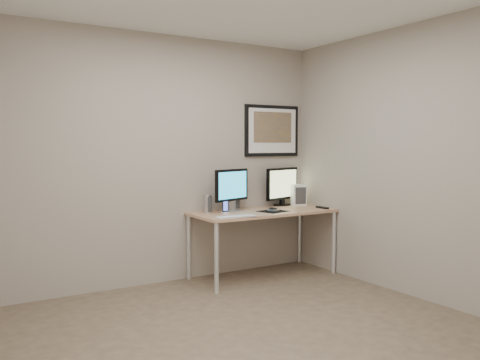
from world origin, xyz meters
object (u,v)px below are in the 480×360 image
Objects in this scene: desk at (263,217)px; speaker_right at (235,201)px; monitor_tv at (282,185)px; keyboard at (236,217)px; speaker_left at (207,204)px; phone_dock at (225,207)px; fan_unit at (299,195)px; monitor_large at (232,188)px; framed_art at (272,131)px.

desk is 8.44× the size of speaker_right.
monitor_tv is (0.46, 0.27, 0.31)m from desk.
monitor_tv is 1.15m from keyboard.
phone_dock is (0.14, -0.13, -0.03)m from speaker_left.
speaker_right is 0.75× the size of fan_unit.
desk is 0.65m from speaker_left.
fan_unit is (0.17, -0.11, -0.12)m from monitor_tv.
monitor_large reaches higher than monitor_tv.
speaker_left is 0.42m from speaker_right.
framed_art is 2.98× the size of fan_unit.
monitor_tv is 0.23m from fan_unit.
monitor_large is at bearing 35.60° from phone_dock.
speaker_right is at bearing 64.14° from keyboard.
speaker_left reaches higher than keyboard.
speaker_right is at bearing 164.92° from monitor_tv.
fan_unit reaches higher than desk.
keyboard is (0.09, -0.43, -0.09)m from speaker_left.
monitor_large is 0.25m from phone_dock.
fan_unit is (1.15, 0.45, 0.12)m from keyboard.
fan_unit reaches higher than speaker_right.
framed_art reaches higher than phone_dock.
monitor_large is at bearing -144.30° from speaker_right.
monitor_tv is at bearing 34.27° from keyboard.
phone_dock is at bearing -55.27° from speaker_left.
framed_art reaches higher than monitor_tv.
fan_unit is at bearing 14.72° from desk.
phone_dock is at bearing -149.36° from speaker_right.
speaker_right is (-0.56, -0.09, -0.80)m from framed_art.
monitor_tv is at bearing 163.39° from fan_unit.
framed_art is 1.39m from keyboard.
monitor_tv is 3.93× the size of phone_dock.
monitor_tv is at bearing -7.89° from speaker_right.
speaker_left is 1.24m from fan_unit.
speaker_left is 0.45m from keyboard.
monitor_tv reaches higher than speaker_left.
framed_art is 1.53× the size of monitor_large.
speaker_left is at bearing 166.32° from desk.
keyboard is at bearing -151.69° from desk.
speaker_right reaches higher than phone_dock.
monitor_tv is at bearing 15.05° from phone_dock.
framed_art is 0.83m from fan_unit.
monitor_tv is 1.29× the size of keyboard.
speaker_right reaches higher than keyboard.
phone_dock reaches higher than desk.
speaker_left is 0.20m from phone_dock.
framed_art is 1.34× the size of monitor_tv.
fan_unit reaches higher than keyboard.
speaker_right is (0.12, 0.13, -0.16)m from monitor_large.
framed_art is 0.66m from monitor_tv.
monitor_large reaches higher than keyboard.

